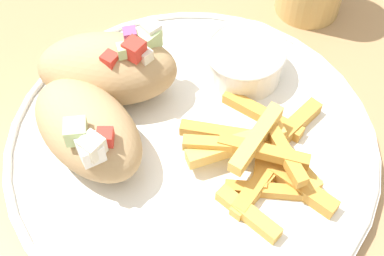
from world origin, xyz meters
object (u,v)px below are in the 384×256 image
object	(u,v)px
sauce_ramekin	(244,59)
fries_pile	(263,156)
pita_sandwich_near	(88,129)
plate	(192,144)
pita_sandwich_far	(109,68)

from	to	relation	value
sauce_ramekin	fries_pile	bearing A→B (deg)	-77.20
pita_sandwich_near	fries_pile	bearing A→B (deg)	42.11
fries_pile	pita_sandwich_near	bearing A→B (deg)	-178.65
fries_pile	sauce_ramekin	world-z (taller)	fries_pile
plate	pita_sandwich_near	distance (m)	0.09
pita_sandwich_far	sauce_ramekin	xyz separation A→B (m)	(0.12, 0.04, -0.01)
fries_pile	plate	bearing A→B (deg)	165.66
pita_sandwich_near	pita_sandwich_far	bearing A→B (deg)	127.62
fries_pile	pita_sandwich_far	bearing A→B (deg)	156.36
plate	fries_pile	world-z (taller)	fries_pile
pita_sandwich_far	pita_sandwich_near	bearing A→B (deg)	-98.55
sauce_ramekin	pita_sandwich_near	bearing A→B (deg)	-139.61
plate	pita_sandwich_far	xyz separation A→B (m)	(-0.08, 0.05, 0.04)
pita_sandwich_near	pita_sandwich_far	xyz separation A→B (m)	(0.00, 0.06, 0.00)
pita_sandwich_near	pita_sandwich_far	distance (m)	0.06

